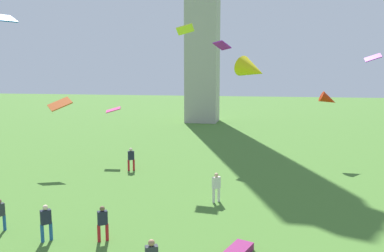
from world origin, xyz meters
TOP-DOWN VIEW (x-y plane):
  - person_0 at (0.64, 15.27)m, footprint 0.51×0.52m
  - person_1 at (-8.97, 9.16)m, footprint 0.43×0.48m
  - person_2 at (-6.20, 8.63)m, footprint 0.49×0.49m
  - person_3 at (-3.70, 9.12)m, footprint 0.49×0.44m
  - person_5 at (-6.82, 21.14)m, footprint 0.54×0.46m
  - kite_flying_0 at (8.54, 27.50)m, footprint 1.64×1.04m
  - kite_flying_2 at (-0.66, 28.41)m, footprint 1.65×1.72m
  - kite_flying_3 at (-2.73, 22.29)m, footprint 1.26×0.90m
  - kite_flying_4 at (-9.54, 24.36)m, footprint 1.47×1.21m
  - kite_flying_5 at (-11.94, 14.19)m, footprint 1.36×1.61m
  - kite_flying_6 at (2.61, 13.88)m, footprint 2.05×1.98m
  - kite_flying_7 at (-12.42, 20.74)m, footprint 2.03×1.81m
  - kite_flying_8 at (8.88, 15.85)m, footprint 0.80×0.68m
  - kite_bundle_0 at (2.37, 8.95)m, footprint 1.30×1.86m

SIDE VIEW (x-z plane):
  - kite_bundle_0 at x=2.37m, z-range 0.00..0.32m
  - person_1 at x=-8.97m, z-range 0.11..1.71m
  - person_3 at x=-3.70m, z-range 0.11..1.75m
  - person_2 at x=-6.20m, z-range 0.11..1.81m
  - person_0 at x=0.64m, z-range 0.12..1.89m
  - person_5 at x=-6.82m, z-range 0.12..1.93m
  - kite_flying_4 at x=-9.54m, z-range 4.16..4.69m
  - kite_flying_7 at x=-12.42m, z-range 4.61..5.71m
  - kite_flying_0 at x=8.54m, z-range 4.64..6.04m
  - kite_flying_6 at x=2.61m, z-range 6.98..8.45m
  - kite_flying_8 at x=8.88m, z-range 8.10..8.61m
  - kite_flying_2 at x=-0.66m, z-range 9.63..10.42m
  - kite_flying_5 at x=-11.94m, z-range 10.48..11.02m
  - kite_flying_3 at x=-2.73m, z-range 10.37..11.21m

